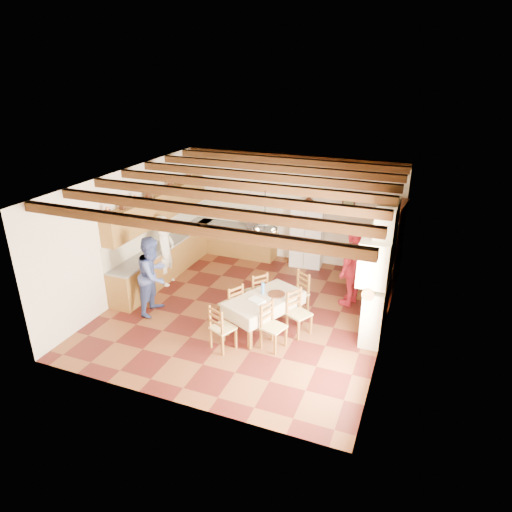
# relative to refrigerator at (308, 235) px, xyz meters

# --- Properties ---
(floor) EXTENTS (6.00, 6.50, 0.02)m
(floor) POSITION_rel_refrigerator_xyz_m (-0.55, -3.03, -0.86)
(floor) COLOR #491613
(floor) RESTS_ON ground
(ceiling) EXTENTS (6.00, 6.50, 0.02)m
(ceiling) POSITION_rel_refrigerator_xyz_m (-0.55, -3.03, 2.16)
(ceiling) COLOR beige
(ceiling) RESTS_ON ground
(wall_back) EXTENTS (6.00, 0.02, 3.00)m
(wall_back) POSITION_rel_refrigerator_xyz_m (-0.55, 0.23, 0.65)
(wall_back) COLOR silver
(wall_back) RESTS_ON ground
(wall_front) EXTENTS (6.00, 0.02, 3.00)m
(wall_front) POSITION_rel_refrigerator_xyz_m (-0.55, -6.29, 0.65)
(wall_front) COLOR silver
(wall_front) RESTS_ON ground
(wall_left) EXTENTS (0.02, 6.50, 3.00)m
(wall_left) POSITION_rel_refrigerator_xyz_m (-3.56, -3.03, 0.65)
(wall_left) COLOR silver
(wall_left) RESTS_ON ground
(wall_right) EXTENTS (0.02, 6.50, 3.00)m
(wall_right) POSITION_rel_refrigerator_xyz_m (2.46, -3.03, 0.65)
(wall_right) COLOR silver
(wall_right) RESTS_ON ground
(ceiling_beams) EXTENTS (6.00, 6.30, 0.16)m
(ceiling_beams) POSITION_rel_refrigerator_xyz_m (-0.55, -3.03, 2.06)
(ceiling_beams) COLOR #32170D
(ceiling_beams) RESTS_ON ground
(lower_cabinets_left) EXTENTS (0.60, 4.30, 0.86)m
(lower_cabinets_left) POSITION_rel_refrigerator_xyz_m (-3.25, -1.98, -0.42)
(lower_cabinets_left) COLOR brown
(lower_cabinets_left) RESTS_ON ground
(lower_cabinets_back) EXTENTS (2.30, 0.60, 0.86)m
(lower_cabinets_back) POSITION_rel_refrigerator_xyz_m (-2.10, -0.08, -0.42)
(lower_cabinets_back) COLOR brown
(lower_cabinets_back) RESTS_ON ground
(countertop_left) EXTENTS (0.62, 4.30, 0.04)m
(countertop_left) POSITION_rel_refrigerator_xyz_m (-3.25, -1.98, 0.03)
(countertop_left) COLOR slate
(countertop_left) RESTS_ON lower_cabinets_left
(countertop_back) EXTENTS (2.34, 0.62, 0.04)m
(countertop_back) POSITION_rel_refrigerator_xyz_m (-2.10, -0.08, 0.03)
(countertop_back) COLOR slate
(countertop_back) RESTS_ON lower_cabinets_back
(backsplash_left) EXTENTS (0.03, 4.30, 0.60)m
(backsplash_left) POSITION_rel_refrigerator_xyz_m (-3.54, -1.98, 0.35)
(backsplash_left) COLOR white
(backsplash_left) RESTS_ON ground
(backsplash_back) EXTENTS (2.30, 0.03, 0.60)m
(backsplash_back) POSITION_rel_refrigerator_xyz_m (-2.10, 0.21, 0.35)
(backsplash_back) COLOR white
(backsplash_back) RESTS_ON ground
(upper_cabinets) EXTENTS (0.35, 4.20, 0.70)m
(upper_cabinets) POSITION_rel_refrigerator_xyz_m (-3.38, -1.98, 1.00)
(upper_cabinets) COLOR brown
(upper_cabinets) RESTS_ON ground
(fireplace) EXTENTS (0.56, 1.60, 2.80)m
(fireplace) POSITION_rel_refrigerator_xyz_m (2.17, -2.83, 0.55)
(fireplace) COLOR #F0E7C9
(fireplace) RESTS_ON ground
(wall_picture) EXTENTS (0.34, 0.03, 0.42)m
(wall_picture) POSITION_rel_refrigerator_xyz_m (1.00, 0.20, 1.00)
(wall_picture) COLOR #321B14
(wall_picture) RESTS_ON ground
(refrigerator) EXTENTS (0.89, 0.75, 1.70)m
(refrigerator) POSITION_rel_refrigerator_xyz_m (0.00, 0.00, 0.00)
(refrigerator) COLOR white
(refrigerator) RESTS_ON floor
(hutch) EXTENTS (0.63, 1.24, 2.16)m
(hutch) POSITION_rel_refrigerator_xyz_m (2.20, -0.61, 0.23)
(hutch) COLOR #3C2414
(hutch) RESTS_ON floor
(dining_table) EXTENTS (1.46, 1.87, 0.73)m
(dining_table) POSITION_rel_refrigerator_xyz_m (0.07, -3.57, -0.20)
(dining_table) COLOR beige
(dining_table) RESTS_ON floor
(chandelier) EXTENTS (0.47, 0.47, 0.03)m
(chandelier) POSITION_rel_refrigerator_xyz_m (0.07, -3.57, 1.40)
(chandelier) COLOR black
(chandelier) RESTS_ON ground
(chair_left_near) EXTENTS (0.55, 0.56, 0.96)m
(chair_left_near) POSITION_rel_refrigerator_xyz_m (-0.66, -3.66, -0.37)
(chair_left_near) COLOR brown
(chair_left_near) RESTS_ON floor
(chair_left_far) EXTENTS (0.57, 0.58, 0.96)m
(chair_left_far) POSITION_rel_refrigerator_xyz_m (-0.38, -2.90, -0.37)
(chair_left_far) COLOR brown
(chair_left_far) RESTS_ON floor
(chair_right_near) EXTENTS (0.50, 0.52, 0.96)m
(chair_right_near) POSITION_rel_refrigerator_xyz_m (0.49, -4.18, -0.37)
(chair_right_near) COLOR brown
(chair_right_near) RESTS_ON floor
(chair_right_far) EXTENTS (0.55, 0.56, 0.96)m
(chair_right_far) POSITION_rel_refrigerator_xyz_m (0.81, -3.51, -0.37)
(chair_right_far) COLOR brown
(chair_right_far) RESTS_ON floor
(chair_end_near) EXTENTS (0.55, 0.54, 0.96)m
(chair_end_near) POSITION_rel_refrigerator_xyz_m (-0.42, -4.56, -0.37)
(chair_end_near) COLOR brown
(chair_end_near) RESTS_ON floor
(chair_end_far) EXTENTS (0.57, 0.56, 0.96)m
(chair_end_far) POSITION_rel_refrigerator_xyz_m (0.51, -2.66, -0.37)
(chair_end_far) COLOR brown
(chair_end_far) RESTS_ON floor
(person_man) EXTENTS (0.56, 0.74, 1.81)m
(person_man) POSITION_rel_refrigerator_xyz_m (-2.99, -2.46, 0.05)
(person_man) COLOR white
(person_man) RESTS_ON floor
(person_woman_blue) EXTENTS (0.72, 0.90, 1.79)m
(person_woman_blue) POSITION_rel_refrigerator_xyz_m (-2.46, -3.79, 0.05)
(person_woman_blue) COLOR #3F4F94
(person_woman_blue) RESTS_ON floor
(person_woman_red) EXTENTS (0.77, 1.15, 1.81)m
(person_woman_red) POSITION_rel_refrigerator_xyz_m (1.57, -1.83, 0.05)
(person_woman_red) COLOR red
(person_woman_red) RESTS_ON floor
(microwave) EXTENTS (0.58, 0.48, 0.28)m
(microwave) POSITION_rel_refrigerator_xyz_m (-1.50, -0.08, 0.19)
(microwave) COLOR silver
(microwave) RESTS_ON countertop_back
(fridge_vase) EXTENTS (0.33, 0.33, 0.27)m
(fridge_vase) POSITION_rel_refrigerator_xyz_m (-0.02, 0.00, 0.99)
(fridge_vase) COLOR #3C2414
(fridge_vase) RESTS_ON refrigerator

